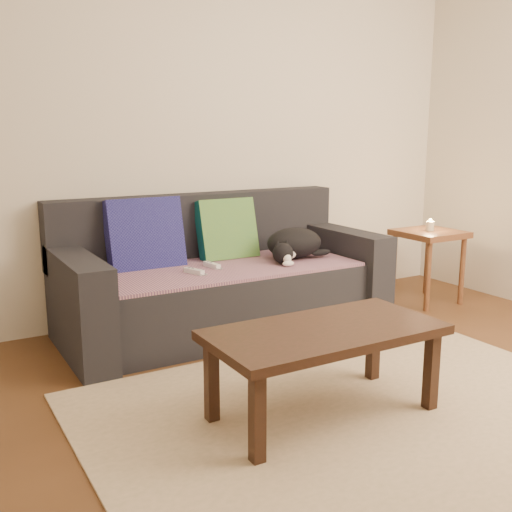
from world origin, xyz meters
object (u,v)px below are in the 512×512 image
at_px(sofa, 221,283).
at_px(wii_remote_a, 212,265).
at_px(side_table, 429,243).
at_px(coffee_table, 325,339).
at_px(cat, 294,244).
at_px(wii_remote_b, 194,271).

relative_size(sofa, wii_remote_a, 14.00).
height_order(side_table, coffee_table, side_table).
bearing_deg(wii_remote_a, cat, -101.38).
distance_m(wii_remote_b, coffee_table, 1.20).
xyz_separation_m(sofa, wii_remote_b, (-0.28, -0.18, 0.15)).
bearing_deg(cat, side_table, -7.86).
xyz_separation_m(cat, side_table, (1.15, -0.12, -0.08)).
bearing_deg(coffee_table, wii_remote_b, 94.77).
bearing_deg(side_table, sofa, 171.90).
bearing_deg(side_table, wii_remote_b, 178.48).
xyz_separation_m(wii_remote_a, wii_remote_b, (-0.17, -0.10, 0.00)).
height_order(sofa, wii_remote_b, sofa).
distance_m(cat, wii_remote_a, 0.61).
distance_m(wii_remote_a, wii_remote_b, 0.20).
xyz_separation_m(cat, wii_remote_a, (-0.60, 0.03, -0.09)).
bearing_deg(cat, wii_remote_a, 175.25).
bearing_deg(coffee_table, wii_remote_a, 86.96).
distance_m(sofa, cat, 0.56).
height_order(wii_remote_a, coffee_table, wii_remote_a).
xyz_separation_m(sofa, cat, (0.49, -0.11, 0.23)).
height_order(sofa, wii_remote_a, sofa).
xyz_separation_m(sofa, coffee_table, (-0.18, -1.38, 0.06)).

